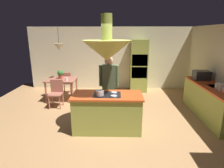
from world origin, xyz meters
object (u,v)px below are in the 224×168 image
(microwave_on_counter, at_px, (201,75))
(person_at_island, at_px, (109,84))
(kitchen_island, at_px, (107,112))
(oven_tower, at_px, (139,66))
(dining_table, at_px, (62,82))
(potted_plant_on_table, at_px, (60,74))
(cup_on_table, at_px, (66,79))
(cooking_pot_on_cooktop, at_px, (100,93))
(chair_facing_island, at_px, (56,92))
(canister_tea, at_px, (217,86))
(chair_by_back_wall, at_px, (67,81))
(canister_sugar, at_px, (221,87))

(microwave_on_counter, bearing_deg, person_at_island, -163.09)
(kitchen_island, xyz_separation_m, oven_tower, (1.10, 3.24, 0.58))
(dining_table, distance_m, potted_plant_on_table, 0.29)
(kitchen_island, xyz_separation_m, cup_on_table, (-1.46, 1.89, 0.35))
(microwave_on_counter, height_order, cooking_pot_on_cooktop, microwave_on_counter)
(oven_tower, bearing_deg, chair_facing_island, -147.56)
(canister_tea, bearing_deg, cup_on_table, 162.76)
(dining_table, bearing_deg, cooking_pot_on_cooktop, -55.37)
(chair_by_back_wall, bearing_deg, chair_facing_island, 90.00)
(dining_table, relative_size, microwave_on_counter, 2.19)
(cup_on_table, bearing_deg, chair_facing_island, -118.93)
(oven_tower, distance_m, cup_on_table, 2.91)
(kitchen_island, xyz_separation_m, chair_by_back_wall, (-1.70, 2.74, 0.05))
(dining_table, xyz_separation_m, chair_facing_island, (0.00, -0.64, -0.15))
(oven_tower, bearing_deg, kitchen_island, -108.74)
(canister_sugar, distance_m, canister_tea, 0.18)
(cooking_pot_on_cooktop, bearing_deg, person_at_island, 77.43)
(person_at_island, xyz_separation_m, cup_on_table, (-1.48, 1.23, -0.19))
(kitchen_island, xyz_separation_m, person_at_island, (0.02, 0.67, 0.53))
(dining_table, xyz_separation_m, canister_sugar, (4.54, -1.72, 0.35))
(chair_by_back_wall, relative_size, cup_on_table, 9.67)
(oven_tower, height_order, canister_tea, oven_tower)
(kitchen_island, distance_m, cup_on_table, 2.42)
(dining_table, distance_m, microwave_on_counter, 4.59)
(chair_by_back_wall, bearing_deg, potted_plant_on_table, 85.27)
(person_at_island, height_order, canister_tea, person_at_island)
(oven_tower, bearing_deg, cup_on_table, -152.21)
(dining_table, relative_size, person_at_island, 0.59)
(chair_facing_island, relative_size, canister_sugar, 4.65)
(cup_on_table, relative_size, microwave_on_counter, 0.20)
(canister_sugar, distance_m, cooking_pot_on_cooktop, 3.04)
(oven_tower, distance_m, canister_sugar, 3.35)
(potted_plant_on_table, height_order, canister_sugar, canister_sugar)
(dining_table, height_order, chair_facing_island, chair_facing_island)
(person_at_island, relative_size, potted_plant_on_table, 5.74)
(cup_on_table, bearing_deg, cooking_pot_on_cooktop, -57.21)
(chair_facing_island, distance_m, canister_tea, 4.65)
(canister_tea, bearing_deg, chair_by_back_wall, 154.35)
(chair_facing_island, distance_m, cooking_pot_on_cooktop, 2.27)
(chair_by_back_wall, height_order, microwave_on_counter, microwave_on_counter)
(oven_tower, height_order, person_at_island, oven_tower)
(potted_plant_on_table, relative_size, microwave_on_counter, 0.65)
(kitchen_island, height_order, dining_table, kitchen_island)
(person_at_island, xyz_separation_m, potted_plant_on_table, (-1.76, 1.51, -0.06))
(microwave_on_counter, bearing_deg, oven_tower, 135.35)
(oven_tower, xyz_separation_m, microwave_on_counter, (1.74, -1.72, 0.01))
(potted_plant_on_table, bearing_deg, person_at_island, -40.59)
(canister_sugar, bearing_deg, person_at_island, 174.14)
(potted_plant_on_table, xyz_separation_m, cooking_pot_on_cooktop, (1.59, -2.31, 0.06))
(cup_on_table, height_order, microwave_on_counter, microwave_on_counter)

